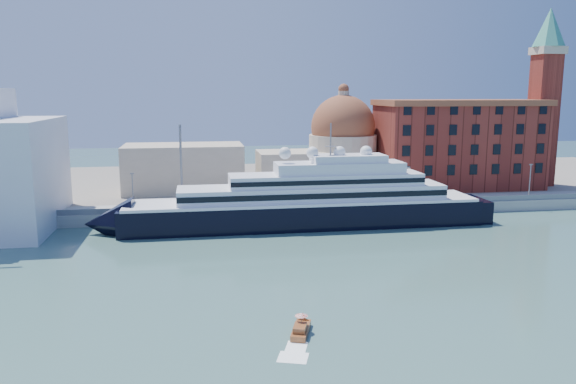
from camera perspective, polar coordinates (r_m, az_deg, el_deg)
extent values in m
plane|color=#365D58|center=(93.05, 1.48, -6.87)|extent=(400.00, 400.00, 0.00)
cube|color=gray|center=(125.27, -1.44, -1.84)|extent=(180.00, 10.00, 2.50)
cube|color=slate|center=(165.35, -3.41, 0.98)|extent=(260.00, 72.00, 2.00)
cube|color=slate|center=(120.53, -1.15, -1.41)|extent=(180.00, 0.10, 1.20)
cube|color=black|center=(115.21, 1.53, -2.49)|extent=(72.99, 11.23, 6.08)
cone|color=black|center=(114.48, -17.71, -3.05)|extent=(9.36, 11.23, 11.23)
cube|color=black|center=(127.18, 17.91, -1.86)|extent=(5.61, 10.29, 5.61)
cube|color=white|center=(114.54, 1.54, -0.89)|extent=(71.12, 11.42, 0.56)
cube|color=white|center=(114.60, 2.47, -0.03)|extent=(54.28, 9.36, 2.81)
cube|color=black|center=(110.10, 2.96, -0.45)|extent=(54.28, 0.15, 1.12)
cube|color=white|center=(114.77, 3.85, 1.30)|extent=(39.30, 8.42, 2.43)
cube|color=white|center=(115.11, 5.22, 2.48)|extent=(26.20, 7.49, 2.25)
cube|color=white|center=(115.36, 6.14, 3.42)|extent=(14.97, 6.55, 1.50)
cylinder|color=slate|center=(114.03, 4.36, 5.36)|extent=(0.28, 0.28, 6.55)
sphere|color=white|center=(112.44, -0.31, 3.98)|extent=(2.43, 2.43, 2.43)
sphere|color=white|center=(113.45, 2.50, 4.02)|extent=(2.43, 2.43, 2.43)
sphere|color=white|center=(114.73, 5.25, 4.06)|extent=(2.43, 2.43, 2.43)
sphere|color=white|center=(116.27, 7.93, 4.08)|extent=(2.43, 2.43, 2.43)
cube|color=brown|center=(65.87, 1.32, -13.95)|extent=(3.26, 5.41, 0.86)
cube|color=brown|center=(64.81, 1.22, -13.67)|extent=(1.98, 2.46, 0.68)
cylinder|color=slate|center=(65.84, 1.38, -12.95)|extent=(0.05, 0.05, 1.37)
cone|color=red|center=(65.54, 1.38, -12.33)|extent=(1.54, 1.54, 0.34)
cube|color=maroon|center=(156.12, 16.89, 4.46)|extent=(42.00, 18.00, 22.00)
cube|color=brown|center=(155.50, 17.11, 8.68)|extent=(43.00, 19.00, 1.50)
cube|color=maroon|center=(167.67, 24.43, 6.59)|extent=(6.00, 6.00, 35.00)
cube|color=beige|center=(167.85, 24.90, 12.89)|extent=(7.00, 7.00, 2.00)
cone|color=teal|center=(168.35, 25.06, 14.92)|extent=(8.40, 8.40, 10.00)
cylinder|color=beige|center=(151.59, 5.55, 3.17)|extent=(18.00, 18.00, 14.00)
sphere|color=brown|center=(150.78, 5.61, 6.57)|extent=(17.00, 17.00, 17.00)
cylinder|color=beige|center=(150.51, 5.66, 9.61)|extent=(3.00, 3.00, 3.00)
cube|color=beige|center=(146.92, 0.45, 2.21)|extent=(18.00, 14.00, 10.00)
cube|color=beige|center=(146.68, -10.54, 2.42)|extent=(30.00, 16.00, 12.00)
cylinder|color=slate|center=(120.90, -15.48, -0.11)|extent=(0.24, 0.24, 8.00)
cube|color=slate|center=(120.26, -15.57, 1.82)|extent=(0.80, 0.30, 0.25)
cylinder|color=slate|center=(121.36, -1.26, 0.30)|extent=(0.24, 0.24, 8.00)
cube|color=slate|center=(120.73, -1.27, 2.22)|extent=(0.80, 0.30, 0.25)
cylinder|color=slate|center=(129.00, 12.05, 0.66)|extent=(0.24, 0.24, 8.00)
cube|color=slate|center=(128.41, 12.12, 2.47)|extent=(0.80, 0.30, 0.25)
cylinder|color=slate|center=(142.66, 23.35, 0.94)|extent=(0.24, 0.24, 8.00)
cube|color=slate|center=(142.13, 23.46, 2.57)|extent=(0.80, 0.30, 0.25)
cylinder|color=slate|center=(121.45, -10.79, 2.51)|extent=(0.50, 0.50, 18.00)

